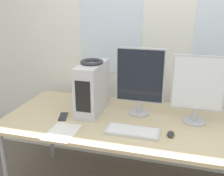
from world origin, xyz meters
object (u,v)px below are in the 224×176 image
keyboard (133,131)px  cell_phone (63,117)px  monitor_right_near (198,88)px  headphones (92,62)px  pc_tower (92,88)px  mouse (171,134)px  monitor_main (140,79)px

keyboard → cell_phone: (-0.62, 0.11, -0.01)m
monitor_right_near → cell_phone: (-1.07, -0.19, -0.29)m
headphones → cell_phone: size_ratio=1.17×
pc_tower → headphones: headphones is taller
pc_tower → monitor_right_near: size_ratio=0.83×
mouse → cell_phone: (-0.90, 0.09, -0.01)m
pc_tower → keyboard: (0.42, -0.31, -0.21)m
pc_tower → mouse: size_ratio=5.14×
monitor_right_near → cell_phone: monitor_right_near is taller
headphones → monitor_right_near: monitor_right_near is taller
pc_tower → cell_phone: size_ratio=2.75×
mouse → cell_phone: mouse is taller
cell_phone → headphones: bearing=27.5°
monitor_main → mouse: size_ratio=6.49×
keyboard → mouse: mouse is taller
monitor_right_near → keyboard: bearing=-145.8°
monitor_right_near → keyboard: monitor_right_near is taller
headphones → monitor_right_near: (0.87, -0.00, -0.15)m
monitor_right_near → mouse: monitor_right_near is taller
monitor_right_near → cell_phone: size_ratio=3.31×
pc_tower → cell_phone: pc_tower is taller
monitor_main → mouse: (0.29, -0.33, -0.30)m
pc_tower → mouse: bearing=-21.6°
monitor_right_near → headphones: bearing=179.9°
mouse → monitor_right_near: bearing=58.5°
monitor_right_near → mouse: (-0.17, -0.28, -0.28)m
headphones → monitor_main: 0.43m
headphones → monitor_main: bearing=6.7°
pc_tower → monitor_right_near: 0.88m
pc_tower → headphones: bearing=90.0°
monitor_right_near → keyboard: 0.62m
headphones → mouse: 0.87m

